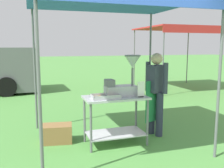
{
  "coord_description": "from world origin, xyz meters",
  "views": [
    {
      "loc": [
        -1.17,
        -3.06,
        1.74
      ],
      "look_at": [
        0.24,
        1.28,
        1.06
      ],
      "focal_mm": 40.74,
      "sensor_mm": 36.0,
      "label": 1
    }
  ],
  "objects_px": {
    "donut_fryer": "(124,80)",
    "donut_cart": "(115,111)",
    "vendor": "(156,90)",
    "stall_canopy": "(114,5)",
    "donut_tray": "(106,97)",
    "neighbour_tent": "(179,30)",
    "menu_sign": "(141,90)",
    "supply_crate": "(57,133)"
  },
  "relations": [
    {
      "from": "menu_sign",
      "to": "supply_crate",
      "type": "bearing_deg",
      "value": 158.05
    },
    {
      "from": "menu_sign",
      "to": "donut_tray",
      "type": "bearing_deg",
      "value": 173.1
    },
    {
      "from": "donut_fryer",
      "to": "menu_sign",
      "type": "height_order",
      "value": "donut_fryer"
    },
    {
      "from": "neighbour_tent",
      "to": "stall_canopy",
      "type": "bearing_deg",
      "value": -132.22
    },
    {
      "from": "vendor",
      "to": "neighbour_tent",
      "type": "xyz_separation_m",
      "value": [
        3.45,
        4.68,
        1.49
      ]
    },
    {
      "from": "donut_tray",
      "to": "neighbour_tent",
      "type": "bearing_deg",
      "value": 47.57
    },
    {
      "from": "donut_tray",
      "to": "menu_sign",
      "type": "xyz_separation_m",
      "value": [
        0.62,
        -0.08,
        0.1
      ]
    },
    {
      "from": "vendor",
      "to": "donut_fryer",
      "type": "bearing_deg",
      "value": -168.45
    },
    {
      "from": "stall_canopy",
      "to": "menu_sign",
      "type": "relative_size",
      "value": 10.36
    },
    {
      "from": "donut_cart",
      "to": "donut_tray",
      "type": "relative_size",
      "value": 2.32
    },
    {
      "from": "donut_cart",
      "to": "menu_sign",
      "type": "xyz_separation_m",
      "value": [
        0.41,
        -0.17,
        0.37
      ]
    },
    {
      "from": "menu_sign",
      "to": "supply_crate",
      "type": "relative_size",
      "value": 0.47
    },
    {
      "from": "stall_canopy",
      "to": "neighbour_tent",
      "type": "height_order",
      "value": "stall_canopy"
    },
    {
      "from": "menu_sign",
      "to": "neighbour_tent",
      "type": "height_order",
      "value": "neighbour_tent"
    },
    {
      "from": "supply_crate",
      "to": "neighbour_tent",
      "type": "distance_m",
      "value": 7.32
    },
    {
      "from": "vendor",
      "to": "supply_crate",
      "type": "xyz_separation_m",
      "value": [
        -1.88,
        0.19,
        -0.74
      ]
    },
    {
      "from": "stall_canopy",
      "to": "supply_crate",
      "type": "relative_size",
      "value": 4.86
    },
    {
      "from": "stall_canopy",
      "to": "donut_fryer",
      "type": "relative_size",
      "value": 3.92
    },
    {
      "from": "donut_cart",
      "to": "vendor",
      "type": "height_order",
      "value": "vendor"
    },
    {
      "from": "donut_tray",
      "to": "neighbour_tent",
      "type": "distance_m",
      "value": 6.92
    },
    {
      "from": "stall_canopy",
      "to": "vendor",
      "type": "bearing_deg",
      "value": 6.64
    },
    {
      "from": "menu_sign",
      "to": "donut_fryer",
      "type": "bearing_deg",
      "value": 135.01
    },
    {
      "from": "vendor",
      "to": "supply_crate",
      "type": "bearing_deg",
      "value": 174.3
    },
    {
      "from": "donut_cart",
      "to": "supply_crate",
      "type": "xyz_separation_m",
      "value": [
        -0.99,
        0.39,
        -0.44
      ]
    },
    {
      "from": "donut_cart",
      "to": "menu_sign",
      "type": "bearing_deg",
      "value": -23.09
    },
    {
      "from": "donut_fryer",
      "to": "supply_crate",
      "type": "height_order",
      "value": "donut_fryer"
    },
    {
      "from": "vendor",
      "to": "donut_cart",
      "type": "bearing_deg",
      "value": -167.26
    },
    {
      "from": "donut_fryer",
      "to": "donut_cart",
      "type": "bearing_deg",
      "value": -162.6
    },
    {
      "from": "supply_crate",
      "to": "donut_cart",
      "type": "bearing_deg",
      "value": -21.48
    },
    {
      "from": "menu_sign",
      "to": "vendor",
      "type": "relative_size",
      "value": 0.17
    },
    {
      "from": "stall_canopy",
      "to": "menu_sign",
      "type": "xyz_separation_m",
      "value": [
        0.41,
        -0.27,
        -1.46
      ]
    },
    {
      "from": "donut_cart",
      "to": "donut_tray",
      "type": "distance_m",
      "value": 0.36
    },
    {
      "from": "donut_tray",
      "to": "neighbour_tent",
      "type": "height_order",
      "value": "neighbour_tent"
    },
    {
      "from": "menu_sign",
      "to": "stall_canopy",
      "type": "bearing_deg",
      "value": 146.34
    },
    {
      "from": "donut_cart",
      "to": "donut_fryer",
      "type": "height_order",
      "value": "donut_fryer"
    },
    {
      "from": "donut_tray",
      "to": "donut_fryer",
      "type": "distance_m",
      "value": 0.49
    },
    {
      "from": "donut_cart",
      "to": "supply_crate",
      "type": "distance_m",
      "value": 1.15
    },
    {
      "from": "donut_fryer",
      "to": "vendor",
      "type": "relative_size",
      "value": 0.45
    },
    {
      "from": "donut_cart",
      "to": "donut_fryer",
      "type": "bearing_deg",
      "value": 17.4
    },
    {
      "from": "stall_canopy",
      "to": "donut_tray",
      "type": "xyz_separation_m",
      "value": [
        -0.21,
        -0.2,
        -1.56
      ]
    },
    {
      "from": "menu_sign",
      "to": "supply_crate",
      "type": "xyz_separation_m",
      "value": [
        -1.4,
        0.56,
        -0.82
      ]
    },
    {
      "from": "stall_canopy",
      "to": "neighbour_tent",
      "type": "bearing_deg",
      "value": 47.78
    }
  ]
}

